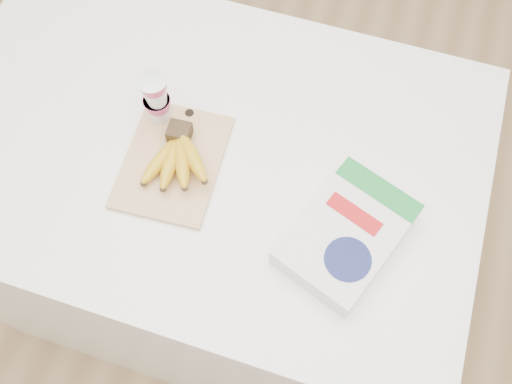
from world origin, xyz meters
TOP-DOWN VIEW (x-y plane):
  - room at (0.00, 0.00)m, footprint 4.00×4.00m
  - table at (0.00, 0.00)m, footprint 1.25×0.83m
  - cutting_board at (-0.04, -0.06)m, footprint 0.22×0.29m
  - bananas at (-0.03, -0.07)m, footprint 0.15×0.17m
  - yogurt_stack at (-0.10, 0.03)m, footprint 0.06×0.06m
  - cereal_box at (0.36, -0.12)m, footprint 0.26×0.31m

SIDE VIEW (x-z plane):
  - table at x=0.00m, z-range 0.00..0.94m
  - cutting_board at x=-0.04m, z-range 0.94..0.95m
  - cereal_box at x=0.36m, z-range 0.94..1.00m
  - bananas at x=-0.03m, z-range 0.95..1.01m
  - yogurt_stack at x=-0.10m, z-range 0.96..1.10m
  - room at x=0.00m, z-range -0.65..3.35m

